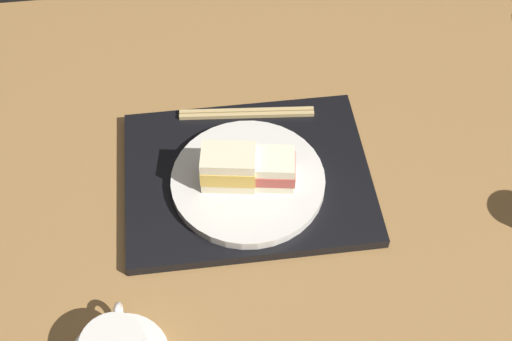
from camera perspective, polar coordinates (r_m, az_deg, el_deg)
ground_plane at (r=102.92cm, az=1.94°, el=-1.98°), size 140.00×100.00×3.00cm
serving_tray at (r=101.81cm, az=-0.70°, el=-0.56°), size 36.55×28.58×1.73cm
sandwich_plate at (r=99.26cm, az=-0.67°, el=-0.94°), size 22.67×22.67×1.52cm
sandwich_near at (r=96.59cm, az=0.96°, el=0.14°), size 8.74×6.52×4.97cm
sandwich_far at (r=96.47cm, az=-2.35°, el=0.48°), size 8.51×6.45×5.98cm
chopsticks_pair at (r=108.62cm, az=-0.79°, el=4.86°), size 21.62×3.54×0.70cm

